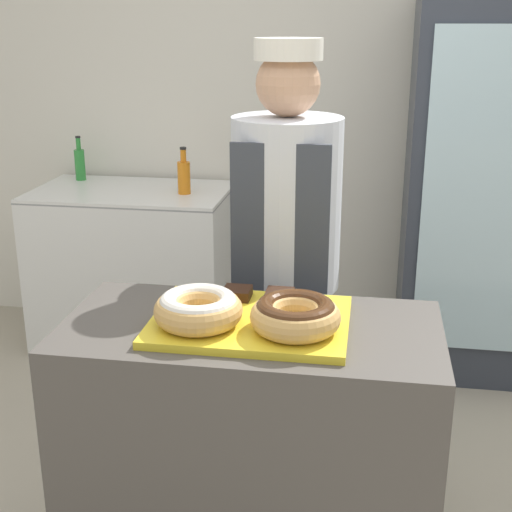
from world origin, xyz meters
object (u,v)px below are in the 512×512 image
brownie_back_left (237,293)px  chest_freezer (135,267)px  serving_tray (250,321)px  beverage_fridge (475,191)px  brownie_back_right (280,296)px  donut_light_glaze (198,308)px  donut_chocolate_glaze (295,314)px  bottle_orange (184,176)px  baker_person (285,267)px  bottle_green (80,163)px

brownie_back_left → chest_freezer: size_ratio=0.08×
serving_tray → beverage_fridge: beverage_fridge is taller
brownie_back_right → beverage_fridge: 1.77m
donut_light_glaze → donut_chocolate_glaze: bearing=0.0°
brownie_back_left → brownie_back_right: bearing=0.0°
serving_tray → beverage_fridge: size_ratio=0.30×
bottle_orange → donut_chocolate_glaze: bearing=-66.1°
serving_tray → donut_light_glaze: size_ratio=2.24×
serving_tray → baker_person: 0.61m
donut_light_glaze → chest_freezer: size_ratio=0.24×
donut_light_glaze → serving_tray: bearing=26.3°
donut_chocolate_glaze → chest_freezer: 2.19m
brownie_back_left → bottle_green: bottle_green is taller
donut_light_glaze → bottle_orange: size_ratio=1.02×
donut_chocolate_glaze → chest_freezer: size_ratio=0.24×
brownie_back_right → chest_freezer: brownie_back_right is taller
serving_tray → brownie_back_right: brownie_back_right is taller
bottle_green → beverage_fridge: bearing=-5.3°
donut_light_glaze → bottle_green: size_ratio=1.01×
brownie_back_left → baker_person: (0.09, 0.46, -0.07)m
serving_tray → bottle_green: bottle_green is taller
serving_tray → beverage_fridge: bearing=64.1°
beverage_fridge → bottle_orange: beverage_fridge is taller
brownie_back_right → bottle_green: (-1.39, 1.80, 0.02)m
donut_light_glaze → bottle_orange: bottle_orange is taller
serving_tray → donut_light_glaze: 0.17m
brownie_back_left → chest_freezer: bearing=119.2°
donut_chocolate_glaze → chest_freezer: donut_chocolate_glaze is taller
donut_light_glaze → donut_chocolate_glaze: 0.28m
chest_freezer → bottle_green: bearing=151.7°
brownie_back_left → baker_person: baker_person is taller
bottle_orange → donut_light_glaze: bearing=-73.9°
baker_person → bottle_orange: bearing=121.6°
beverage_fridge → bottle_orange: bearing=-178.9°
serving_tray → donut_light_glaze: donut_light_glaze is taller
beverage_fridge → bottle_green: (-2.17, 0.20, 0.04)m
serving_tray → bottle_orange: size_ratio=2.30×
donut_light_glaze → brownie_back_left: bearing=71.5°
donut_chocolate_glaze → bottle_orange: (-0.79, 1.78, -0.01)m
serving_tray → donut_light_glaze: (-0.14, -0.07, 0.06)m
brownie_back_right → brownie_back_left: bearing=180.0°
chest_freezer → brownie_back_right: bearing=-57.3°
baker_person → bottle_orange: (-0.68, 1.10, 0.09)m
donut_chocolate_glaze → chest_freezer: (-1.10, 1.81, -0.55)m
donut_chocolate_glaze → donut_light_glaze: bearing=180.0°
beverage_fridge → bottle_green: 2.18m
chest_freezer → bottle_green: 0.68m
brownie_back_left → beverage_fridge: (0.91, 1.59, -0.01)m
donut_chocolate_glaze → baker_person: 0.69m
bottle_green → donut_light_glaze: bearing=-59.4°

